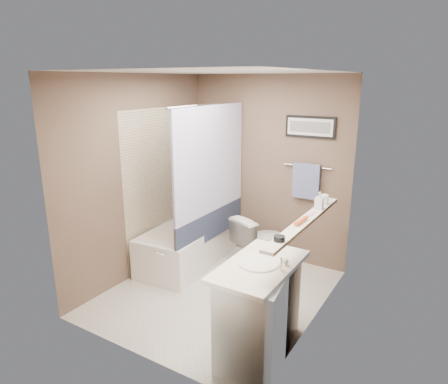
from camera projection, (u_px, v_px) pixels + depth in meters
The scene contains 32 objects.
ground at pixel (217, 293), 4.52m from camera, with size 2.50×2.50×0.00m, color beige.
ceiling at pixel (216, 74), 3.87m from camera, with size 2.20×2.50×0.04m, color silver.
wall_back at pixel (267, 169), 5.20m from camera, with size 2.20×0.04×2.40m, color brown.
wall_front at pixel (134, 226), 3.18m from camera, with size 2.20×0.04×2.40m, color brown.
wall_left at pixel (140, 178), 4.73m from camera, with size 0.04×2.50×2.40m, color brown.
wall_right at pixel (316, 207), 3.65m from camera, with size 0.04×2.50×2.40m, color brown.
tile_surround at pixel (167, 185), 5.20m from camera, with size 0.02×1.55×2.00m, color beige.
curtain_rod at pixel (210, 105), 4.57m from camera, with size 0.02×0.02×1.55m, color silver.
curtain_upper at pixel (211, 160), 4.75m from camera, with size 0.03×1.45×1.28m, color white.
curtain_lower at pixel (211, 225), 4.97m from camera, with size 0.03×1.45×0.36m, color #2A324E.
mirror at pixel (314, 165), 3.41m from camera, with size 0.02×1.60×1.00m, color silver.
shelf at pixel (305, 221), 3.58m from camera, with size 0.12×1.60×0.03m, color silver.
towel_bar at pixel (307, 166), 4.89m from camera, with size 0.02×0.02×0.60m, color silver.
towel at pixel (306, 181), 4.92m from camera, with size 0.34×0.05×0.44m, color #8D9CCE.
art_frame at pixel (310, 127), 4.77m from camera, with size 0.62×0.03×0.26m, color black.
art_mat at pixel (310, 127), 4.76m from camera, with size 0.56×0.00×0.20m, color white.
art_image at pixel (310, 127), 4.76m from camera, with size 0.50×0.00×0.13m, color #595959.
door at pixel (189, 265), 2.95m from camera, with size 0.80×0.02×2.00m, color silver.
door_handle at pixel (160, 253), 3.16m from camera, with size 0.02×0.02×0.10m, color silver.
bathtub at pixel (189, 244), 5.23m from camera, with size 0.70×1.50×0.50m, color white.
tub_rim at pixel (188, 226), 5.16m from camera, with size 0.56×1.36×0.02m, color white.
toilet at pixel (259, 241), 5.05m from camera, with size 0.40×0.69×0.71m, color silver.
vanity at pixel (259, 311), 3.44m from camera, with size 0.50×0.90×0.80m, color white.
countertop at pixel (260, 266), 3.34m from camera, with size 0.54×0.96×0.04m, color white.
sink_basin at pixel (259, 263), 3.33m from camera, with size 0.34×0.34×0.01m, color white.
faucet_spout at pixel (281, 264), 3.22m from camera, with size 0.02×0.02×0.10m, color white.
faucet_knob at pixel (286, 262), 3.31m from camera, with size 0.05×0.05×0.05m, color silver.
candle_bowl_near at pixel (279, 238), 3.10m from camera, with size 0.09×0.09×0.04m, color black.
hair_brush_front at pixel (301, 221), 3.49m from camera, with size 0.04×0.04×0.22m, color #D6501E.
pink_comb at pixel (312, 214), 3.71m from camera, with size 0.03×0.16×0.01m, color pink.
glass_jar at pixel (324, 200), 4.00m from camera, with size 0.08×0.08×0.10m, color white.
soap_bottle at pixel (319, 200), 3.86m from camera, with size 0.08×0.08×0.17m, color #999999.
Camera 1 is at (2.17, -3.41, 2.32)m, focal length 32.00 mm.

